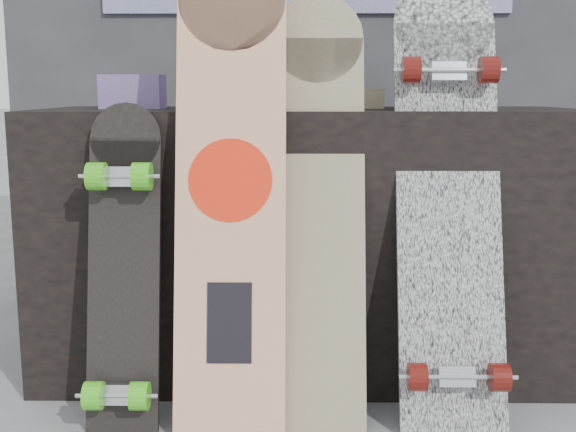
{
  "coord_description": "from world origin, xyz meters",
  "views": [
    {
      "loc": [
        -0.04,
        -1.68,
        0.86
      ],
      "look_at": [
        -0.06,
        0.2,
        0.53
      ],
      "focal_mm": 45.0,
      "sensor_mm": 36.0,
      "label": 1
    }
  ],
  "objects_px": {
    "longboard_cascadia": "(448,187)",
    "skateboard_dark": "(123,265)",
    "vendor_table": "(309,239)",
    "longboard_geisha": "(231,173)",
    "longboard_celtic": "(317,193)"
  },
  "relations": [
    {
      "from": "longboard_cascadia",
      "to": "longboard_geisha",
      "type": "bearing_deg",
      "value": -174.09
    },
    {
      "from": "vendor_table",
      "to": "longboard_cascadia",
      "type": "bearing_deg",
      "value": -41.18
    },
    {
      "from": "vendor_table",
      "to": "longboard_geisha",
      "type": "bearing_deg",
      "value": -118.9
    },
    {
      "from": "vendor_table",
      "to": "longboard_celtic",
      "type": "xyz_separation_m",
      "value": [
        0.02,
        -0.32,
        0.19
      ]
    },
    {
      "from": "longboard_cascadia",
      "to": "vendor_table",
      "type": "bearing_deg",
      "value": 138.82
    },
    {
      "from": "longboard_cascadia",
      "to": "skateboard_dark",
      "type": "xyz_separation_m",
      "value": [
        -0.84,
        -0.1,
        -0.19
      ]
    },
    {
      "from": "longboard_geisha",
      "to": "skateboard_dark",
      "type": "distance_m",
      "value": 0.36
    },
    {
      "from": "longboard_geisha",
      "to": "longboard_cascadia",
      "type": "bearing_deg",
      "value": 5.91
    },
    {
      "from": "longboard_geisha",
      "to": "longboard_celtic",
      "type": "bearing_deg",
      "value": 13.21
    },
    {
      "from": "vendor_table",
      "to": "longboard_celtic",
      "type": "height_order",
      "value": "longboard_celtic"
    },
    {
      "from": "longboard_geisha",
      "to": "longboard_celtic",
      "type": "height_order",
      "value": "longboard_geisha"
    },
    {
      "from": "longboard_cascadia",
      "to": "skateboard_dark",
      "type": "height_order",
      "value": "longboard_cascadia"
    },
    {
      "from": "longboard_cascadia",
      "to": "skateboard_dark",
      "type": "bearing_deg",
      "value": -173.22
    },
    {
      "from": "longboard_celtic",
      "to": "longboard_cascadia",
      "type": "height_order",
      "value": "longboard_cascadia"
    },
    {
      "from": "longboard_geisha",
      "to": "vendor_table",
      "type": "bearing_deg",
      "value": 61.1
    }
  ]
}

